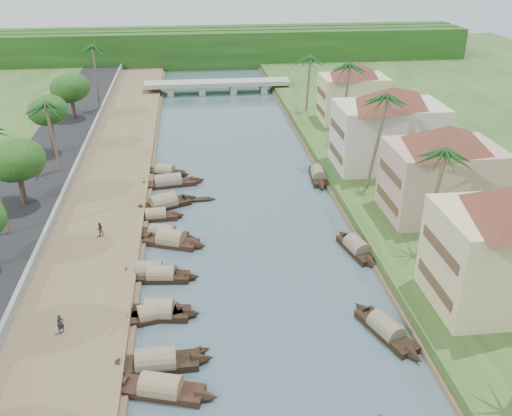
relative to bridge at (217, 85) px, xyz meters
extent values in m
plane|color=#3C505A|center=(0.00, -72.00, -1.72)|extent=(220.00, 220.00, 0.00)
cube|color=brown|center=(-16.00, -52.00, -1.32)|extent=(10.00, 180.00, 0.80)
cube|color=#25471C|center=(19.00, -52.00, -1.12)|extent=(16.00, 180.00, 1.20)
cube|color=black|center=(-24.50, -52.00, -1.02)|extent=(8.00, 180.00, 1.40)
cube|color=slate|center=(-20.20, -52.00, -0.37)|extent=(0.40, 180.00, 1.10)
cube|color=#133A10|center=(0.00, 23.00, 2.28)|extent=(120.00, 4.00, 8.00)
cube|color=#133A10|center=(0.00, 28.00, 2.28)|extent=(120.00, 4.00, 8.00)
cube|color=#133A10|center=(0.00, 33.00, 2.28)|extent=(120.00, 4.00, 8.00)
cube|color=gray|center=(0.00, 0.00, 0.28)|extent=(28.00, 4.00, 0.80)
cube|color=gray|center=(-9.00, 0.00, -0.82)|extent=(1.20, 3.50, 1.80)
cube|color=gray|center=(-3.00, 0.00, -0.82)|extent=(1.20, 3.50, 1.80)
cube|color=gray|center=(3.00, 0.00, -0.82)|extent=(1.20, 3.50, 1.80)
cube|color=gray|center=(9.00, 0.00, -0.82)|extent=(1.20, 3.50, 1.80)
cube|color=beige|center=(19.00, -74.00, 3.48)|extent=(12.00, 8.00, 8.00)
cube|color=#503925|center=(12.95, -74.00, 1.48)|extent=(0.10, 6.40, 0.90)
cube|color=#503925|center=(12.95, -74.00, 4.68)|extent=(0.10, 6.40, 0.90)
cube|color=tan|center=(20.00, -58.00, 3.23)|extent=(11.00, 8.00, 7.50)
pyramid|color=#5A2A1F|center=(20.00, -58.00, 8.08)|extent=(14.11, 14.11, 2.20)
cube|color=#503925|center=(14.45, -58.00, 1.35)|extent=(0.10, 6.40, 0.90)
cube|color=#503925|center=(14.45, -58.00, 4.35)|extent=(0.10, 6.40, 0.90)
cube|color=beige|center=(19.00, -44.00, 3.48)|extent=(13.00, 8.00, 8.00)
pyramid|color=#5A2A1F|center=(19.00, -44.00, 8.58)|extent=(15.59, 15.59, 2.20)
cube|color=#503925|center=(12.45, -44.00, 1.48)|extent=(0.10, 6.40, 0.90)
cube|color=#503925|center=(12.45, -44.00, 4.68)|extent=(0.10, 6.40, 0.90)
cube|color=beige|center=(20.00, -24.00, 2.98)|extent=(10.00, 7.00, 7.00)
pyramid|color=#5A2A1F|center=(20.00, -24.00, 7.58)|extent=(12.62, 12.62, 2.20)
cube|color=#503925|center=(14.95, -24.00, 1.23)|extent=(0.10, 5.60, 0.90)
cube|color=#503925|center=(14.95, -24.00, 4.03)|extent=(0.10, 5.60, 0.90)
cube|color=black|center=(-8.36, -80.06, -1.52)|extent=(6.09, 3.45, 0.70)
cone|color=black|center=(-5.27, -81.01, -1.44)|extent=(2.07, 2.05, 1.82)
cone|color=black|center=(-11.44, -79.10, -1.44)|extent=(2.07, 2.05, 1.82)
cylinder|color=#7E6D50|center=(-8.36, -80.06, -1.14)|extent=(4.80, 3.12, 1.89)
cube|color=black|center=(-8.80, -77.35, -1.52)|extent=(6.09, 2.11, 0.70)
cone|color=black|center=(-5.45, -77.25, -1.44)|extent=(1.79, 1.78, 1.93)
cone|color=black|center=(-12.15, -77.46, -1.44)|extent=(1.79, 1.78, 1.93)
cylinder|color=#756C58|center=(-8.80, -77.35, -1.14)|extent=(4.67, 2.14, 2.00)
cube|color=black|center=(-9.33, -71.56, -1.52)|extent=(4.97, 2.66, 0.70)
cone|color=black|center=(-6.77, -70.95, -1.44)|extent=(1.67, 1.72, 1.59)
cone|color=black|center=(-11.88, -72.18, -1.44)|extent=(1.67, 1.72, 1.59)
cylinder|color=#7E6D50|center=(-9.33, -71.56, -1.14)|extent=(3.90, 2.46, 1.67)
cube|color=black|center=(-8.79, -71.28, -1.52)|extent=(5.10, 2.58, 0.70)
cone|color=black|center=(-6.11, -71.68, -1.44)|extent=(1.68, 1.89, 1.85)
cone|color=black|center=(-11.48, -70.89, -1.44)|extent=(1.68, 1.89, 1.85)
cylinder|color=#7E6D50|center=(-8.79, -71.28, -1.14)|extent=(3.97, 2.48, 1.96)
cube|color=black|center=(-9.88, -65.04, -1.52)|extent=(4.92, 1.98, 0.70)
cone|color=black|center=(-7.20, -65.18, -1.44)|extent=(1.49, 1.63, 1.71)
cone|color=black|center=(-12.56, -64.90, -1.44)|extent=(1.49, 1.63, 1.71)
cylinder|color=#756C58|center=(-9.88, -65.04, -1.14)|extent=(3.78, 1.99, 1.80)
cube|color=black|center=(-8.82, -65.84, -1.52)|extent=(5.21, 2.13, 0.70)
cone|color=black|center=(-6.02, -66.14, -1.44)|extent=(1.60, 1.58, 1.60)
cone|color=black|center=(-11.62, -65.54, -1.44)|extent=(1.60, 1.58, 1.60)
cylinder|color=#7E6D50|center=(-8.82, -65.84, -1.14)|extent=(4.03, 2.07, 1.66)
cube|color=black|center=(-8.02, -59.40, -1.52)|extent=(5.72, 3.85, 0.70)
cone|color=black|center=(-5.25, -60.51, -1.44)|extent=(2.13, 2.26, 1.97)
cone|color=black|center=(-10.79, -58.29, -1.44)|extent=(2.13, 2.26, 1.97)
cylinder|color=#7E6D50|center=(-8.02, -59.40, -1.14)|extent=(4.58, 3.46, 2.08)
cube|color=black|center=(-8.94, -57.77, -1.52)|extent=(5.48, 3.22, 0.70)
cone|color=black|center=(-6.19, -58.74, -1.44)|extent=(1.88, 1.83, 1.58)
cone|color=black|center=(-11.70, -56.80, -1.44)|extent=(1.88, 1.83, 1.58)
cylinder|color=#756C58|center=(-8.94, -57.77, -1.14)|extent=(4.33, 2.87, 1.63)
cube|color=black|center=(-9.75, -53.64, -1.52)|extent=(4.66, 1.73, 0.70)
cone|color=black|center=(-7.20, -53.51, -1.44)|extent=(1.39, 1.42, 1.50)
cone|color=black|center=(-12.30, -53.77, -1.44)|extent=(1.39, 1.42, 1.50)
cylinder|color=#7E6D50|center=(-9.75, -53.64, -1.14)|extent=(3.58, 1.74, 1.57)
cube|color=black|center=(-9.04, -50.69, -1.52)|extent=(6.42, 4.44, 0.70)
cone|color=black|center=(-5.96, -49.28, -1.44)|extent=(2.39, 2.45, 2.08)
cone|color=black|center=(-12.12, -52.10, -1.44)|extent=(2.39, 2.45, 2.08)
cylinder|color=#7E6D50|center=(-9.04, -50.69, -1.14)|extent=(5.14, 3.92, 2.18)
cube|color=black|center=(-8.61, -44.53, -1.52)|extent=(6.96, 2.85, 0.70)
cone|color=black|center=(-4.90, -43.98, -1.44)|extent=(2.14, 1.95, 1.91)
cone|color=black|center=(-12.33, -45.08, -1.44)|extent=(2.14, 1.95, 1.91)
cylinder|color=#756C58|center=(-8.61, -44.53, -1.14)|extent=(5.39, 2.69, 1.96)
cube|color=black|center=(-9.09, -40.80, -1.52)|extent=(5.06, 3.15, 0.70)
cone|color=black|center=(-6.58, -41.73, -1.44)|extent=(1.79, 1.81, 1.56)
cone|color=black|center=(-11.60, -39.87, -1.44)|extent=(1.79, 1.81, 1.56)
cylinder|color=#7E6D50|center=(-9.09, -40.80, -1.14)|extent=(4.02, 2.81, 1.63)
cube|color=black|center=(8.74, -75.67, -1.52)|extent=(3.65, 6.23, 0.70)
cone|color=black|center=(7.61, -72.53, -1.44)|extent=(2.02, 2.12, 1.73)
cone|color=black|center=(9.88, -78.81, -1.44)|extent=(2.02, 2.12, 1.73)
cylinder|color=#756C58|center=(8.74, -75.67, -1.14)|extent=(3.23, 4.92, 1.77)
cube|color=black|center=(10.01, -63.03, -1.52)|extent=(2.92, 5.79, 0.70)
cone|color=black|center=(9.34, -60.02, -1.44)|extent=(1.89, 1.90, 1.76)
cone|color=black|center=(10.68, -66.03, -1.44)|extent=(1.89, 1.90, 1.76)
cylinder|color=#756C58|center=(10.01, -63.03, -1.14)|extent=(2.70, 4.53, 1.83)
cube|color=black|center=(10.28, -44.44, -1.52)|extent=(2.33, 6.39, 0.70)
cone|color=black|center=(10.58, -40.98, -1.44)|extent=(1.76, 1.91, 1.82)
cone|color=black|center=(9.98, -47.91, -1.44)|extent=(1.76, 1.91, 1.82)
cylinder|color=#756C58|center=(10.28, -44.44, -1.14)|extent=(2.27, 4.93, 1.86)
cube|color=black|center=(-6.89, -76.70, -1.62)|extent=(3.19, 1.96, 0.35)
cone|color=black|center=(-5.26, -75.95, -1.62)|extent=(1.02, 0.97, 0.71)
cone|color=black|center=(-8.51, -77.44, -1.62)|extent=(1.02, 0.97, 0.71)
cube|color=black|center=(-5.71, -49.37, -1.62)|extent=(4.05, 0.93, 0.35)
cone|color=black|center=(-3.45, -49.30, -1.62)|extent=(1.03, 0.84, 0.81)
cone|color=black|center=(-7.98, -49.44, -1.62)|extent=(1.03, 0.84, 0.81)
cylinder|color=brown|center=(16.00, -64.87, 4.40)|extent=(1.37, 0.36, 9.84)
sphere|color=#194B1B|center=(16.00, -64.87, 9.13)|extent=(3.20, 3.20, 3.20)
cylinder|color=brown|center=(15.00, -50.43, 5.02)|extent=(1.89, 0.36, 11.03)
sphere|color=#194B1B|center=(15.00, -50.43, 10.35)|extent=(3.20, 3.20, 3.20)
cylinder|color=brown|center=(16.00, -33.90, 5.04)|extent=(0.75, 0.36, 11.12)
sphere|color=#194B1B|center=(16.00, -33.90, 10.37)|extent=(3.20, 3.20, 3.20)
cylinder|color=brown|center=(-22.00, -41.43, 4.02)|extent=(1.01, 0.36, 8.69)
sphere|color=#194B1B|center=(-22.00, -41.43, 8.19)|extent=(3.20, 3.20, 3.20)
cylinder|color=brown|center=(14.00, -17.94, 3.99)|extent=(0.75, 0.36, 9.04)
sphere|color=#194B1B|center=(14.00, -17.94, 8.33)|extent=(3.20, 3.20, 3.20)
cylinder|color=brown|center=(-20.50, -13.93, 5.00)|extent=(0.37, 0.36, 10.64)
sphere|color=#194B1B|center=(-20.50, -13.93, 10.11)|extent=(3.20, 3.20, 3.20)
cylinder|color=#493929|center=(-24.00, -50.77, 1.38)|extent=(0.60, 0.60, 3.47)
ellipsoid|color=#133A10|center=(-24.00, -50.77, 4.70)|extent=(5.37, 5.37, 4.42)
cylinder|color=#493929|center=(-24.00, -34.30, 1.62)|extent=(0.60, 0.60, 3.97)
ellipsoid|color=#133A10|center=(-24.00, -34.30, 5.41)|extent=(4.49, 4.49, 3.69)
cylinder|color=#493929|center=(-24.00, -18.20, 1.31)|extent=(0.60, 0.60, 3.33)
ellipsoid|color=#133A10|center=(-24.00, -18.20, 4.49)|extent=(5.39, 5.39, 4.43)
cylinder|color=#493929|center=(24.00, -40.04, 1.07)|extent=(0.60, 0.60, 3.26)
ellipsoid|color=#133A10|center=(24.00, -40.04, 4.18)|extent=(4.34, 4.34, 3.57)
imported|color=#26242C|center=(-15.98, -73.56, -0.14)|extent=(0.68, 0.62, 1.56)
imported|color=#393328|center=(-15.02, -58.21, -0.20)|extent=(0.83, 0.73, 1.45)
camera|label=1|loc=(-5.45, -109.85, 26.35)|focal=40.00mm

